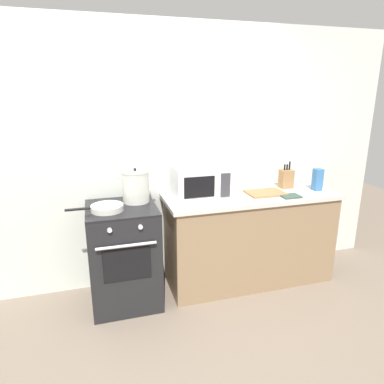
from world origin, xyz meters
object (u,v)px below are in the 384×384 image
Objects in this scene: stove at (124,255)px; oven_mitt at (290,196)px; frying_pan at (106,208)px; pasta_box at (317,180)px; cutting_board at (265,193)px; stock_pot at (136,186)px; microwave at (200,182)px; knife_block at (286,179)px.

oven_mitt is at bearing -5.80° from stove.
pasta_box is (2.07, 0.04, 0.08)m from frying_pan.
pasta_box is at bearing -3.08° from cutting_board.
stove is 0.63m from stock_pot.
microwave reaches higher than knife_block.
frying_pan is at bearing -173.43° from knife_block.
microwave is (0.86, 0.15, 0.12)m from frying_pan.
pasta_box is 1.22× the size of oven_mitt.
cutting_board is at bearing -5.02° from stock_pot.
stove is at bearing 174.20° from oven_mitt.
oven_mitt is (-0.38, -0.13, -0.10)m from pasta_box.
frying_pan is 2.61× the size of oven_mitt.
stove is 1.46m from cutting_board.
frying_pan reaches higher than cutting_board.
stove is 4.18× the size of pasta_box.
stock_pot is at bearing 36.75° from stove.
frying_pan is 1.69m from oven_mitt.
oven_mitt is (-0.13, -0.30, -0.09)m from knife_block.
frying_pan reaches higher than stove.
knife_block reaches higher than frying_pan.
knife_block is at bearing 24.44° from cutting_board.
stove is 3.35× the size of knife_block.
pasta_box is (1.94, -0.03, 0.57)m from stove.
oven_mitt reaches higher than stove.
microwave is 2.78× the size of oven_mitt.
stove is at bearing -173.88° from microwave.
frying_pan is at bearing -178.91° from pasta_box.
knife_block is at bearing 6.57° from frying_pan.
stove is 1.96× the size of frying_pan.
oven_mitt is at bearing -161.12° from pasta_box.
knife_block reaches higher than pasta_box.
cutting_board is 0.57m from pasta_box.
stock_pot is 1.45m from oven_mitt.
cutting_board is 1.31× the size of knife_block.
stock_pot is at bearing 174.98° from cutting_board.
pasta_box is at bearing 1.09° from frying_pan.
frying_pan is at bearing 176.93° from oven_mitt.
frying_pan is 1.83m from knife_block.
knife_block reaches higher than oven_mitt.
microwave reaches higher than frying_pan.
pasta_box is at bearing 18.88° from oven_mitt.
oven_mitt is (0.82, -0.24, -0.14)m from microwave.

